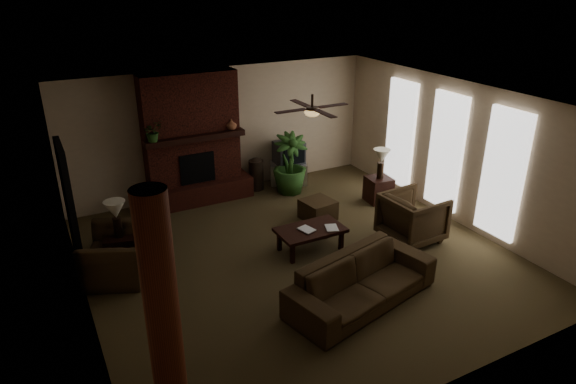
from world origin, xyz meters
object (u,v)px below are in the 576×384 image
coffee_table (310,231)px  side_table_left (121,249)px  tv_stand (288,173)px  floor_plant (290,176)px  log_column (162,313)px  floor_vase (256,172)px  side_table_right (378,189)px  lamp_left (116,212)px  lamp_right (381,158)px  ottoman (318,210)px  armchair_right (413,215)px  sofa (362,274)px  armchair_left (118,247)px

coffee_table → side_table_left: 3.30m
tv_stand → floor_plant: 0.57m
log_column → floor_vase: log_column is taller
floor_plant → side_table_right: (1.47, -1.35, -0.11)m
lamp_left → lamp_right: 5.51m
ottoman → floor_plant: floor_plant is taller
log_column → floor_plant: bearing=50.3°
armchair_right → floor_vase: bearing=20.2°
sofa → armchair_right: (1.98, 1.18, 0.02)m
coffee_table → side_table_left: bearing=160.4°
armchair_right → coffee_table: 1.95m
armchair_left → ottoman: (3.97, 0.30, -0.33)m
log_column → floor_plant: log_column is taller
tv_stand → floor_vase: floor_vase is taller
armchair_left → floor_vase: bearing=145.8°
tv_stand → floor_plant: bearing=-90.5°
tv_stand → lamp_right: bearing=-32.3°
log_column → tv_stand: (4.42, 5.55, -1.15)m
side_table_left → lamp_left: bearing=-99.7°
floor_vase → side_table_left: floor_vase is taller
ottoman → lamp_right: (1.62, 0.11, 0.80)m
armchair_left → tv_stand: 4.92m
sofa → side_table_left: bearing=123.3°
tv_stand → armchair_left: bearing=-128.1°
ottoman → side_table_right: size_ratio=1.09×
floor_plant → side_table_left: floor_plant is taller
coffee_table → side_table_left: size_ratio=2.18×
ottoman → floor_plant: size_ratio=0.44×
sofa → log_column: bearing=-179.1°
side_table_left → lamp_left: 0.73m
armchair_left → side_table_left: bearing=-170.3°
armchair_right → lamp_left: bearing=68.9°
lamp_left → side_table_left: bearing=80.3°
sofa → tv_stand: size_ratio=2.91×
tv_stand → lamp_left: bearing=-131.2°
armchair_left → side_table_left: (0.09, 0.37, -0.25)m
coffee_table → floor_plant: size_ratio=0.87×
coffee_table → side_table_left: side_table_left is taller
log_column → lamp_right: 6.76m
floor_plant → lamp_left: 4.33m
side_table_right → lamp_right: (0.00, -0.01, 0.73)m
coffee_table → floor_plant: (0.92, 2.51, 0.01)m
tv_stand → side_table_left: (-4.26, -1.91, 0.03)m
floor_plant → side_table_left: bearing=-160.7°
log_column → floor_vase: 6.67m
log_column → armchair_left: bearing=88.8°
floor_plant → lamp_left: lamp_left is taller
armchair_left → ottoman: bearing=117.0°
coffee_table → side_table_right: bearing=25.9°
ottoman → side_table_right: (1.61, 0.13, 0.08)m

